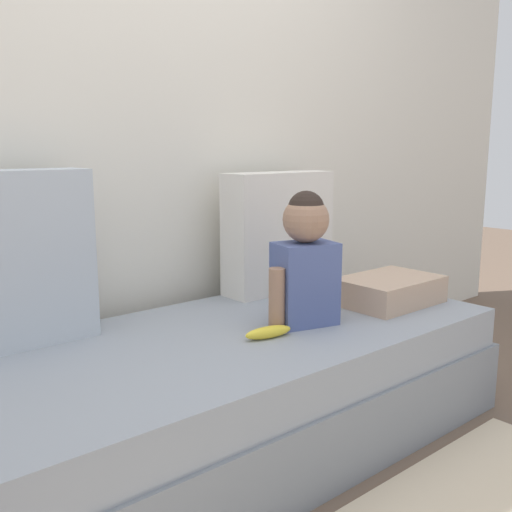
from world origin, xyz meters
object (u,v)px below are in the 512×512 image
object	(u,v)px
throw_pillow_left	(3,261)
couch	(221,394)
toddler	(305,259)
banana	(268,332)
throw_pillow_right	(278,232)
folded_blanket	(389,290)

from	to	relation	value
throw_pillow_left	couch	bearing A→B (deg)	-30.92
toddler	banana	bearing A→B (deg)	-169.17
couch	toddler	bearing A→B (deg)	-15.15
couch	throw_pillow_left	distance (m)	0.82
throw_pillow_left	banana	bearing A→B (deg)	-34.58
throw_pillow_left	banana	distance (m)	0.86
throw_pillow_left	toddler	size ratio (longest dim) A/B	1.17
couch	toddler	distance (m)	0.54
toddler	banana	world-z (taller)	toddler
throw_pillow_right	folded_blanket	world-z (taller)	throw_pillow_right
toddler	throw_pillow_right	bearing A→B (deg)	58.33
couch	folded_blanket	bearing A→B (deg)	-8.30
throw_pillow_left	toddler	distance (m)	0.98
folded_blanket	throw_pillow_left	bearing A→B (deg)	161.19
couch	throw_pillow_right	size ratio (longest dim) A/B	4.06
throw_pillow_right	banana	world-z (taller)	throw_pillow_right
banana	folded_blanket	world-z (taller)	folded_blanket
couch	throw_pillow_left	size ratio (longest dim) A/B	3.78
toddler	folded_blanket	world-z (taller)	toddler
throw_pillow_left	folded_blanket	world-z (taller)	throw_pillow_left
folded_blanket	throw_pillow_right	bearing A→B (deg)	112.42
toddler	couch	bearing A→B (deg)	164.85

